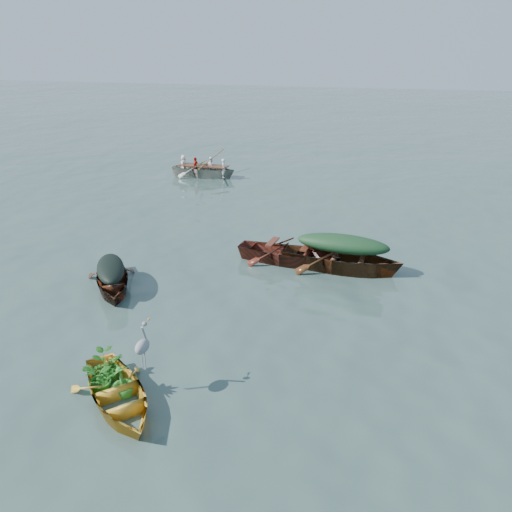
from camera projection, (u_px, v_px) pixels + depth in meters
The scene contains 13 objects.
ground at pixel (230, 312), 12.14m from camera, with size 140.00×140.00×0.00m, color #39504B.
yellow_dinghy at pixel (119, 405), 9.01m from camera, with size 1.35×3.11×0.84m, color gold.
dark_covered_boat at pixel (113, 288), 13.33m from camera, with size 1.28×3.44×0.84m, color #442710.
green_tarp_boat at pixel (341, 270), 14.36m from camera, with size 1.48×4.76×1.14m, color #4F2B12.
open_wooden_boat at pixel (289, 263), 14.84m from camera, with size 1.34×4.32×1.00m, color maroon.
rowed_boat at pixel (204, 177), 24.49m from camera, with size 1.34×4.46×1.07m, color beige.
dark_tarp_cover at pixel (110, 267), 13.09m from camera, with size 0.70×1.89×0.40m, color black.
green_tarp_cover at pixel (343, 244), 14.04m from camera, with size 0.81×2.62×0.52m, color #163618.
thwart_benches at pixel (289, 247), 14.64m from camera, with size 0.81×2.16×0.04m, color #4A1E11, non-canonical shape.
heron at pixel (143, 354), 8.97m from camera, with size 0.28×0.40×0.92m, color gray, non-canonical shape.
dinghy_weeds at pixel (107, 356), 9.18m from camera, with size 0.70×0.90×0.60m, color #2B691B.
rowers at pixel (203, 158), 24.13m from camera, with size 1.20×3.12×0.76m, color silver.
oars at pixel (204, 166), 24.27m from camera, with size 2.60×0.60×0.06m, color olive, non-canonical shape.
Camera 1 is at (3.51, -10.07, 6.00)m, focal length 35.00 mm.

